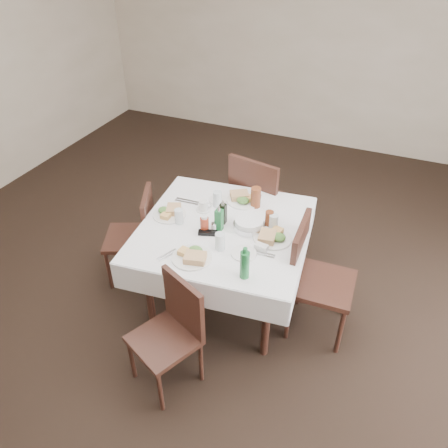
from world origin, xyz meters
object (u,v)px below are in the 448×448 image
at_px(chair_north, 258,199).
at_px(water_w, 179,216).
at_px(chair_west, 138,231).
at_px(chair_south, 173,327).
at_px(water_n, 217,199).
at_px(chair_east, 312,273).
at_px(bread_basket, 249,224).
at_px(oil_cruet_green, 219,219).
at_px(dining_table, 224,236).
at_px(water_s, 220,241).
at_px(oil_cruet_dark, 223,213).
at_px(green_bottle, 245,264).
at_px(water_e, 273,222).
at_px(ketchup_bottle, 204,224).
at_px(coffee_mug, 203,206).

relative_size(chair_north, water_w, 8.41).
bearing_deg(water_w, chair_west, 169.58).
distance_m(chair_south, water_n, 1.11).
relative_size(chair_east, water_w, 7.93).
xyz_separation_m(chair_west, bread_basket, (0.97, 0.06, 0.31)).
xyz_separation_m(chair_west, oil_cruet_green, (0.77, -0.04, 0.37)).
height_order(dining_table, water_s, water_s).
distance_m(water_s, oil_cruet_green, 0.23).
distance_m(oil_cruet_dark, green_bottle, 0.63).
relative_size(water_n, oil_cruet_dark, 0.63).
relative_size(chair_east, water_n, 7.22).
height_order(water_e, green_bottle, green_bottle).
xyz_separation_m(oil_cruet_dark, ketchup_bottle, (-0.08, -0.16, -0.02)).
bearing_deg(oil_cruet_green, water_n, 115.94).
height_order(oil_cruet_green, coffee_mug, oil_cruet_green).
xyz_separation_m(chair_south, coffee_mug, (-0.21, 0.95, 0.33)).
distance_m(water_n, oil_cruet_dark, 0.23).
bearing_deg(green_bottle, water_e, 88.95).
bearing_deg(water_s, oil_cruet_green, 115.52).
bearing_deg(ketchup_bottle, water_s, -37.47).
bearing_deg(oil_cruet_green, water_s, -64.48).
height_order(oil_cruet_dark, oil_cruet_green, oil_cruet_green).
xyz_separation_m(chair_west, oil_cruet_dark, (0.76, 0.05, 0.36)).
bearing_deg(ketchup_bottle, water_w, 175.08).
bearing_deg(water_w, coffee_mug, 67.48).
bearing_deg(water_e, oil_cruet_dark, -169.27).
distance_m(water_s, water_w, 0.44).
relative_size(chair_west, bread_basket, 3.60).
relative_size(water_n, oil_cruet_green, 0.59).
distance_m(water_n, bread_basket, 0.39).
height_order(chair_east, water_e, chair_east).
height_order(dining_table, bread_basket, bread_basket).
height_order(ketchup_bottle, green_bottle, green_bottle).
xyz_separation_m(chair_west, coffee_mug, (0.56, 0.15, 0.31)).
distance_m(chair_north, chair_east, 1.01).
xyz_separation_m(dining_table, water_s, (0.08, -0.25, 0.15)).
bearing_deg(chair_south, dining_table, 88.28).
bearing_deg(green_bottle, dining_table, 126.92).
xyz_separation_m(water_n, bread_basket, (0.34, -0.18, -0.03)).
bearing_deg(coffee_mug, bread_basket, -11.51).
height_order(bread_basket, coffee_mug, coffee_mug).
xyz_separation_m(chair_east, oil_cruet_dark, (-0.73, 0.05, 0.31)).
bearing_deg(coffee_mug, chair_west, -165.19).
xyz_separation_m(coffee_mug, green_bottle, (0.58, -0.60, 0.07)).
height_order(water_e, oil_cruet_dark, oil_cruet_dark).
relative_size(dining_table, coffee_mug, 10.85).
distance_m(chair_south, water_w, 0.85).
bearing_deg(water_e, dining_table, -160.51).
xyz_separation_m(chair_north, chair_east, (0.68, -0.75, -0.03)).
distance_m(chair_east, coffee_mug, 0.99).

